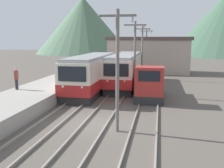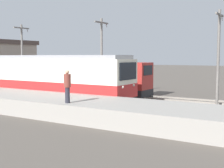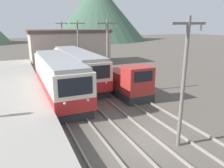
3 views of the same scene
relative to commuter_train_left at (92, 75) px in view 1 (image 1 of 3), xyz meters
The scene contains 15 objects.
ground_plane 10.12m from the commuter_train_left, 74.89° to the right, with size 200.00×200.00×0.00m, color #564F47.
platform_left 10.37m from the commuter_train_left, 110.76° to the right, with size 4.50×54.00×0.99m, color gray.
track_left 9.76m from the commuter_train_left, 90.00° to the right, with size 1.54×60.00×0.14m.
track_center 10.16m from the commuter_train_left, 73.79° to the right, with size 1.54×60.00×0.14m.
track_right 11.36m from the commuter_train_left, 58.94° to the right, with size 1.54×60.00×0.14m.
commuter_train_left is the anchor object (origin of this frame).
commuter_train_center 4.90m from the commuter_train_left, 55.15° to the left, with size 2.84×12.77×3.54m.
shunting_locomotive 6.21m from the commuter_train_left, 20.51° to the right, with size 2.40×5.59×3.00m.
catenary_mast_near 11.74m from the commuter_train_left, 68.14° to the right, with size 2.00×0.20×6.77m.
catenary_mast_mid 4.84m from the commuter_train_left, 11.98° to the right, with size 2.00×0.20×6.77m.
catenary_mast_far 10.10m from the commuter_train_left, 64.19° to the left, with size 2.00×0.20×6.77m.
catenary_mast_distant 19.32m from the commuter_train_left, 77.05° to the left, with size 2.00×0.20×6.77m.
person_on_platform 7.22m from the commuter_train_left, 136.19° to the right, with size 0.38×0.38×1.80m.
station_building 17.10m from the commuter_train_left, 73.58° to the left, with size 12.60×6.30×5.48m.
mountain_backdrop 65.48m from the commuter_train_left, 84.19° to the left, with size 82.80×37.67×20.96m.
Camera 1 is at (3.99, -15.21, 5.22)m, focal length 42.00 mm.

